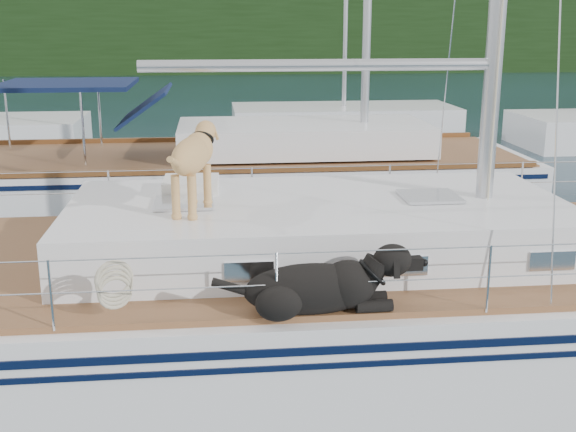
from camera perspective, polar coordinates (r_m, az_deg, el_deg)
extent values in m
plane|color=black|center=(8.14, -3.42, -11.40)|extent=(120.00, 120.00, 0.00)
cube|color=black|center=(52.28, -5.90, 14.43)|extent=(90.00, 3.00, 6.00)
cube|color=#595147|center=(53.56, -5.84, 11.87)|extent=(92.00, 1.00, 1.20)
cube|color=white|center=(7.93, -3.48, -8.17)|extent=(12.00, 3.80, 1.40)
cube|color=brown|center=(7.67, -3.56, -3.16)|extent=(11.52, 3.50, 0.06)
cube|color=white|center=(7.65, 2.39, -0.80)|extent=(5.20, 2.50, 0.55)
cylinder|color=silver|center=(7.37, 2.54, 11.82)|extent=(3.60, 0.12, 0.12)
cylinder|color=silver|center=(5.83, -2.88, -3.05)|extent=(10.56, 0.01, 0.01)
cylinder|color=silver|center=(9.21, -4.12, 3.75)|extent=(10.56, 0.01, 0.01)
cube|color=blue|center=(9.15, -3.01, 0.23)|extent=(0.63, 0.49, 0.04)
cube|color=silver|center=(8.03, -7.67, 2.42)|extent=(0.62, 0.52, 0.15)
torus|color=beige|center=(6.03, -13.59, -4.85)|extent=(0.42, 0.26, 0.41)
cube|color=white|center=(14.20, -3.63, 2.18)|extent=(11.00, 3.50, 1.30)
cube|color=brown|center=(14.07, -3.67, 4.76)|extent=(10.56, 3.29, 0.06)
cube|color=white|center=(14.11, 1.21, 6.26)|extent=(4.80, 2.30, 0.55)
cube|color=#0F1B3F|center=(14.12, -17.06, 9.91)|extent=(2.40, 2.30, 0.08)
cube|color=white|center=(23.89, 4.40, 7.36)|extent=(7.20, 3.00, 1.10)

